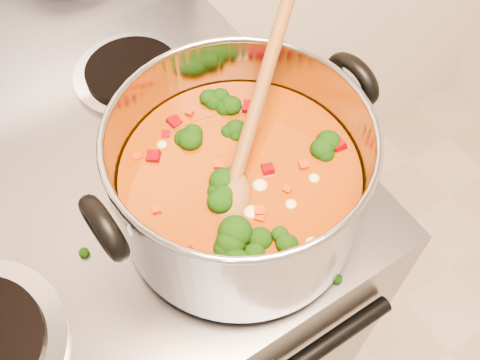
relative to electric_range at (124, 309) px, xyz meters
name	(u,v)px	position (x,y,z in m)	size (l,w,h in m)	color
electric_range	(124,309)	(0.00, 0.00, 0.00)	(0.74, 0.67, 1.08)	gray
stockpot	(240,180)	(0.18, -0.17, 0.54)	(0.35, 0.30, 0.18)	#A4A4AB
wooden_spoon	(245,144)	(0.19, -0.15, 0.59)	(0.25, 0.22, 0.13)	brown
cooktop_crumbs	(188,200)	(0.13, -0.11, 0.46)	(0.35, 0.36, 0.01)	black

